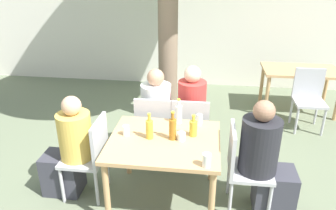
% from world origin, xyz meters
% --- Properties ---
extents(ground_plane, '(30.00, 30.00, 0.00)m').
position_xyz_m(ground_plane, '(0.00, 0.00, 0.00)').
color(ground_plane, '#667056').
extents(cafe_building_wall, '(10.00, 0.08, 2.80)m').
position_xyz_m(cafe_building_wall, '(0.00, 3.72, 1.40)').
color(cafe_building_wall, silver).
rests_on(cafe_building_wall, ground_plane).
extents(dining_table_front, '(1.12, 0.96, 0.74)m').
position_xyz_m(dining_table_front, '(0.00, 0.00, 0.65)').
color(dining_table_front, tan).
rests_on(dining_table_front, ground_plane).
extents(dining_table_back, '(1.23, 0.75, 0.74)m').
position_xyz_m(dining_table_back, '(1.93, 2.58, 0.64)').
color(dining_table_back, tan).
rests_on(dining_table_back, ground_plane).
extents(patio_chair_0, '(0.44, 0.44, 0.91)m').
position_xyz_m(patio_chair_0, '(-0.79, 0.00, 0.52)').
color(patio_chair_0, '#B2B2B7').
rests_on(patio_chair_0, ground_plane).
extents(patio_chair_1, '(0.44, 0.44, 0.91)m').
position_xyz_m(patio_chair_1, '(0.79, 0.00, 0.52)').
color(patio_chair_1, '#B2B2B7').
rests_on(patio_chair_1, ground_plane).
extents(patio_chair_2, '(0.44, 0.44, 0.91)m').
position_xyz_m(patio_chair_2, '(-0.22, 0.71, 0.52)').
color(patio_chair_2, '#B2B2B7').
rests_on(patio_chair_2, ground_plane).
extents(patio_chair_3, '(0.44, 0.44, 0.91)m').
position_xyz_m(patio_chair_3, '(0.22, 0.71, 0.52)').
color(patio_chair_3, '#B2B2B7').
rests_on(patio_chair_3, ground_plane).
extents(patio_chair_4, '(0.44, 0.44, 0.91)m').
position_xyz_m(patio_chair_4, '(1.93, 1.97, 0.52)').
color(patio_chair_4, '#B2B2B7').
rests_on(patio_chair_4, ground_plane).
extents(person_seated_0, '(0.57, 0.35, 1.16)m').
position_xyz_m(person_seated_0, '(-1.03, -0.00, 0.52)').
color(person_seated_0, '#383842').
rests_on(person_seated_0, ground_plane).
extents(person_seated_1, '(0.59, 0.38, 1.22)m').
position_xyz_m(person_seated_1, '(1.02, -0.00, 0.55)').
color(person_seated_1, '#383842').
rests_on(person_seated_1, ground_plane).
extents(person_seated_2, '(0.38, 0.59, 1.20)m').
position_xyz_m(person_seated_2, '(-0.22, 0.95, 0.54)').
color(person_seated_2, '#383842').
rests_on(person_seated_2, ground_plane).
extents(person_seated_3, '(0.35, 0.57, 1.26)m').
position_xyz_m(person_seated_3, '(0.22, 0.94, 0.57)').
color(person_seated_3, '#383842').
rests_on(person_seated_3, ground_plane).
extents(amber_bottle_0, '(0.07, 0.07, 0.31)m').
position_xyz_m(amber_bottle_0, '(0.08, 0.02, 0.86)').
color(amber_bottle_0, '#9E661E').
rests_on(amber_bottle_0, dining_table_front).
extents(water_bottle_1, '(0.07, 0.07, 0.29)m').
position_xyz_m(water_bottle_1, '(0.11, 0.39, 0.85)').
color(water_bottle_1, silver).
rests_on(water_bottle_1, dining_table_front).
extents(oil_cruet_2, '(0.08, 0.08, 0.23)m').
position_xyz_m(oil_cruet_2, '(0.28, 0.12, 0.83)').
color(oil_cruet_2, gold).
rests_on(oil_cruet_2, dining_table_front).
extents(oil_cruet_3, '(0.07, 0.07, 0.27)m').
position_xyz_m(oil_cruet_3, '(-0.15, 0.01, 0.85)').
color(oil_cruet_3, gold).
rests_on(oil_cruet_3, dining_table_front).
extents(drinking_glass_0, '(0.06, 0.06, 0.12)m').
position_xyz_m(drinking_glass_0, '(0.34, 0.37, 0.80)').
color(drinking_glass_0, white).
rests_on(drinking_glass_0, dining_table_front).
extents(drinking_glass_1, '(0.07, 0.07, 0.11)m').
position_xyz_m(drinking_glass_1, '(-0.40, 0.04, 0.80)').
color(drinking_glass_1, white).
rests_on(drinking_glass_1, dining_table_front).
extents(drinking_glass_2, '(0.08, 0.08, 0.12)m').
position_xyz_m(drinking_glass_2, '(0.43, -0.41, 0.80)').
color(drinking_glass_2, silver).
rests_on(drinking_glass_2, dining_table_front).
extents(drinking_glass_3, '(0.08, 0.08, 0.09)m').
position_xyz_m(drinking_glass_3, '(0.17, 0.01, 0.79)').
color(drinking_glass_3, white).
rests_on(drinking_glass_3, dining_table_front).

